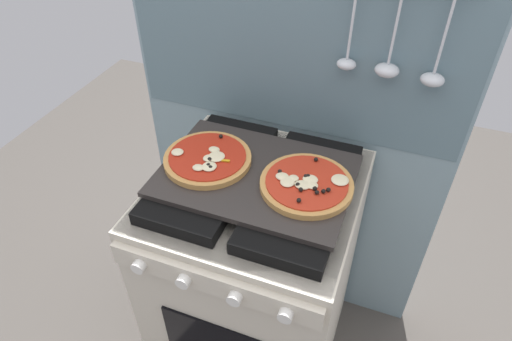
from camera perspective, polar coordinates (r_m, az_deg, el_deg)
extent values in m
plane|color=#4C4742|center=(1.99, 0.00, -20.88)|extent=(4.00, 4.00, 0.00)
cube|color=#7A939E|center=(1.60, 4.27, 3.09)|extent=(1.10, 0.03, 1.55)
cube|color=slate|center=(1.40, 4.83, 15.09)|extent=(1.08, 0.00, 0.56)
cylinder|color=silver|center=(1.29, 12.19, 18.10)|extent=(0.01, 0.01, 0.22)
ellipsoid|color=silver|center=(1.34, 11.44, 13.15)|extent=(0.06, 0.05, 0.03)
cylinder|color=silver|center=(1.28, 17.41, 17.13)|extent=(0.01, 0.01, 0.21)
ellipsoid|color=silver|center=(1.33, 16.34, 12.16)|extent=(0.07, 0.06, 0.04)
cylinder|color=silver|center=(1.28, 22.96, 15.68)|extent=(0.01, 0.01, 0.22)
ellipsoid|color=silver|center=(1.33, 21.55, 10.72)|extent=(0.07, 0.06, 0.04)
cube|color=beige|center=(1.62, 0.00, -13.51)|extent=(0.60, 0.60, 0.86)
cube|color=black|center=(1.31, 0.00, -2.41)|extent=(0.59, 0.59, 0.01)
cube|color=black|center=(1.33, -5.63, -0.13)|extent=(0.24, 0.51, 0.04)
cube|color=black|center=(1.26, 5.97, -3.06)|extent=(0.24, 0.51, 0.04)
cube|color=beige|center=(1.16, -5.63, -14.13)|extent=(0.58, 0.02, 0.07)
cylinder|color=silver|center=(1.22, -14.74, -11.78)|extent=(0.04, 0.02, 0.04)
cylinder|color=silver|center=(1.17, -9.27, -13.81)|extent=(0.04, 0.02, 0.04)
cylinder|color=silver|center=(1.13, -2.77, -16.01)|extent=(0.04, 0.02, 0.04)
cylinder|color=silver|center=(1.11, 3.77, -17.99)|extent=(0.04, 0.02, 0.04)
cube|color=#2D2826|center=(1.27, 0.00, -0.62)|extent=(0.54, 0.38, 0.02)
cylinder|color=#C18947|center=(1.31, -6.25, 1.38)|extent=(0.26, 0.26, 0.02)
cylinder|color=#AD2614|center=(1.30, -6.29, 1.76)|extent=(0.22, 0.22, 0.00)
ellipsoid|color=beige|center=(1.31, -5.36, 2.68)|extent=(0.03, 0.03, 0.01)
ellipsoid|color=beige|center=(1.32, -9.98, 2.33)|extent=(0.04, 0.03, 0.01)
ellipsoid|color=beige|center=(1.25, -7.39, 0.37)|extent=(0.03, 0.03, 0.01)
ellipsoid|color=beige|center=(1.28, -6.12, 1.58)|extent=(0.03, 0.03, 0.01)
ellipsoid|color=beige|center=(1.25, -5.98, 0.52)|extent=(0.04, 0.04, 0.01)
ellipsoid|color=beige|center=(1.29, -5.08, 1.76)|extent=(0.05, 0.05, 0.01)
sphere|color=black|center=(1.28, -5.94, 1.44)|extent=(0.01, 0.01, 0.01)
cube|color=gold|center=(1.25, -5.79, 0.41)|extent=(0.03, 0.01, 0.00)
sphere|color=black|center=(1.25, -5.82, 0.41)|extent=(0.01, 0.01, 0.01)
sphere|color=black|center=(1.36, -4.51, 4.38)|extent=(0.01, 0.01, 0.01)
cube|color=gold|center=(1.27, -3.89, 1.26)|extent=(0.03, 0.01, 0.00)
sphere|color=black|center=(1.26, -6.09, 0.68)|extent=(0.01, 0.01, 0.01)
cylinder|color=#C18947|center=(1.22, 6.45, -1.80)|extent=(0.26, 0.26, 0.02)
cylinder|color=#B72D19|center=(1.22, 6.49, -1.41)|extent=(0.22, 0.22, 0.00)
ellipsoid|color=beige|center=(1.23, 10.66, -1.19)|extent=(0.05, 0.05, 0.01)
ellipsoid|color=beige|center=(1.22, 6.96, -1.06)|extent=(0.04, 0.04, 0.01)
ellipsoid|color=beige|center=(1.20, 7.20, -1.90)|extent=(0.03, 0.03, 0.01)
ellipsoid|color=beige|center=(1.20, 4.03, -1.49)|extent=(0.04, 0.04, 0.01)
ellipsoid|color=beige|center=(1.20, 5.96, -1.83)|extent=(0.04, 0.04, 0.01)
ellipsoid|color=beige|center=(1.22, 3.36, -0.76)|extent=(0.04, 0.03, 0.01)
ellipsoid|color=beige|center=(1.21, 4.80, -0.98)|extent=(0.03, 0.03, 0.01)
sphere|color=black|center=(1.18, 7.76, -2.78)|extent=(0.01, 0.01, 0.01)
sphere|color=black|center=(1.22, 6.35, -0.73)|extent=(0.01, 0.01, 0.01)
sphere|color=black|center=(1.18, 5.73, -2.43)|extent=(0.01, 0.01, 0.01)
sphere|color=black|center=(1.19, 7.52, -2.29)|extent=(0.01, 0.01, 0.01)
sphere|color=black|center=(1.19, 9.21, -2.43)|extent=(0.01, 0.01, 0.01)
sphere|color=black|center=(1.18, 8.60, -2.62)|extent=(0.01, 0.01, 0.01)
sphere|color=black|center=(1.23, 3.03, -0.15)|extent=(0.01, 0.01, 0.01)
sphere|color=black|center=(1.19, 5.34, -1.80)|extent=(0.01, 0.01, 0.01)
sphere|color=black|center=(1.28, 7.65, 1.41)|extent=(0.01, 0.01, 0.01)
sphere|color=black|center=(1.22, 6.65, -0.71)|extent=(0.01, 0.01, 0.01)
sphere|color=black|center=(1.15, 5.49, -3.79)|extent=(0.01, 0.01, 0.01)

